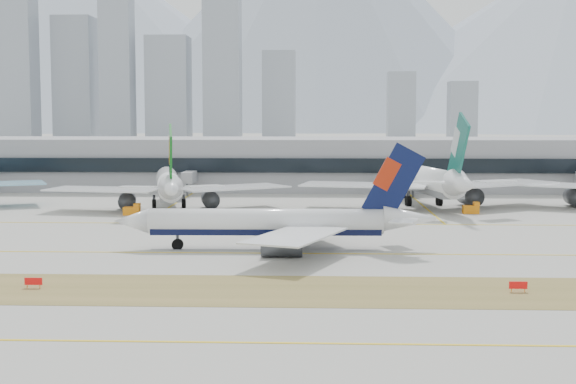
{
  "coord_description": "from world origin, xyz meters",
  "views": [
    {
      "loc": [
        4.45,
        -128.31,
        21.0
      ],
      "look_at": [
        -1.2,
        18.0,
        7.5
      ],
      "focal_mm": 50.0,
      "sensor_mm": 36.0,
      "label": 1
    }
  ],
  "objects_px": {
    "widebody_eva": "(169,186)",
    "terminal": "(304,163)",
    "widebody_cathay": "(425,181)",
    "taxiing_airliner": "(278,223)"
  },
  "relations": [
    {
      "from": "taxiing_airliner",
      "to": "widebody_eva",
      "type": "relative_size",
      "value": 0.93
    },
    {
      "from": "taxiing_airliner",
      "to": "widebody_cathay",
      "type": "relative_size",
      "value": 0.83
    },
    {
      "from": "taxiing_airliner",
      "to": "terminal",
      "type": "height_order",
      "value": "taxiing_airliner"
    },
    {
      "from": "widebody_eva",
      "to": "terminal",
      "type": "distance_m",
      "value": 65.96
    },
    {
      "from": "widebody_eva",
      "to": "widebody_cathay",
      "type": "relative_size",
      "value": 0.89
    },
    {
      "from": "taxiing_airliner",
      "to": "widebody_cathay",
      "type": "height_order",
      "value": "widebody_cathay"
    },
    {
      "from": "terminal",
      "to": "widebody_cathay",
      "type": "bearing_deg",
      "value": -59.53
    },
    {
      "from": "widebody_cathay",
      "to": "terminal",
      "type": "relative_size",
      "value": 0.22
    },
    {
      "from": "taxiing_airliner",
      "to": "terminal",
      "type": "xyz_separation_m",
      "value": [
        2.11,
        115.87,
        3.31
      ]
    },
    {
      "from": "widebody_cathay",
      "to": "widebody_eva",
      "type": "bearing_deg",
      "value": 86.67
    }
  ]
}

